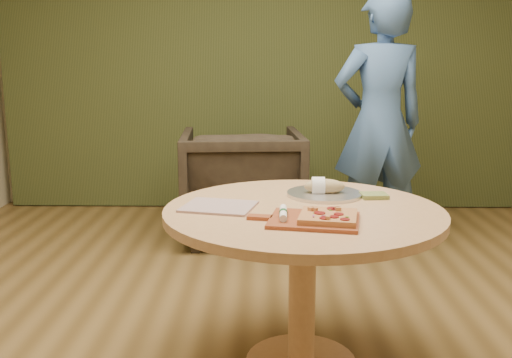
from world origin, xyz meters
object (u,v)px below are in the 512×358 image
object	(u,v)px
flatbread_pizza	(328,216)
armchair	(242,178)
pedestal_table	(303,239)
pizza_paddle	(312,220)
serving_tray	(324,194)
person_standing	(379,123)
bread_roll	(323,186)
cutlery_roll	(283,213)

from	to	relation	value
flatbread_pizza	armchair	xyz separation A→B (m)	(-0.43, 2.22, -0.30)
pedestal_table	pizza_paddle	world-z (taller)	pizza_paddle
pedestal_table	serving_tray	size ratio (longest dim) A/B	3.42
pizza_paddle	person_standing	world-z (taller)	person_standing
bread_roll	armchair	size ratio (longest dim) A/B	0.20
pizza_paddle	serving_tray	distance (m)	0.47
cutlery_roll	serving_tray	bearing A→B (deg)	66.13
pedestal_table	person_standing	bearing A→B (deg)	69.15
armchair	person_standing	distance (m)	1.14
pedestal_table	flatbread_pizza	distance (m)	0.30
pedestal_table	person_standing	size ratio (longest dim) A/B	0.65
flatbread_pizza	bread_roll	bearing A→B (deg)	87.04
pedestal_table	cutlery_roll	world-z (taller)	cutlery_roll
armchair	flatbread_pizza	bearing A→B (deg)	96.68
flatbread_pizza	armchair	bearing A→B (deg)	100.91
pizza_paddle	armchair	size ratio (longest dim) A/B	0.49
cutlery_roll	bread_roll	distance (m)	0.48
pedestal_table	flatbread_pizza	bearing A→B (deg)	-70.46
pizza_paddle	person_standing	xyz separation A→B (m)	(0.64, 1.95, 0.18)
pizza_paddle	flatbread_pizza	distance (m)	0.07
flatbread_pizza	cutlery_roll	world-z (taller)	flatbread_pizza
cutlery_roll	person_standing	xyz separation A→B (m)	(0.76, 1.93, 0.16)
bread_roll	armchair	bearing A→B (deg)	104.52
armchair	person_standing	xyz separation A→B (m)	(1.01, -0.26, 0.46)
pizza_paddle	person_standing	bearing A→B (deg)	82.17
armchair	pizza_paddle	bearing A→B (deg)	95.13
pizza_paddle	bread_roll	size ratio (longest dim) A/B	2.42
bread_roll	flatbread_pizza	bearing A→B (deg)	-92.96
bread_roll	person_standing	bearing A→B (deg)	69.60
flatbread_pizza	bread_roll	size ratio (longest dim) A/B	1.33
serving_tray	person_standing	size ratio (longest dim) A/B	0.19
cutlery_roll	person_standing	bearing A→B (deg)	70.41
pedestal_table	armchair	size ratio (longest dim) A/B	1.28
cutlery_roll	bread_roll	bearing A→B (deg)	67.08
pedestal_table	serving_tray	bearing A→B (deg)	64.73
serving_tray	bread_roll	size ratio (longest dim) A/B	1.84
armchair	person_standing	world-z (taller)	person_standing
pizza_paddle	flatbread_pizza	size ratio (longest dim) A/B	1.83
cutlery_roll	armchair	xyz separation A→B (m)	(-0.25, 2.18, -0.30)
pedestal_table	pizza_paddle	size ratio (longest dim) A/B	2.60
pizza_paddle	bread_roll	distance (m)	0.47
flatbread_pizza	pedestal_table	bearing A→B (deg)	109.54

